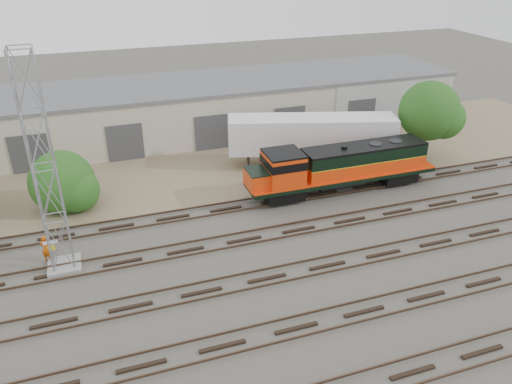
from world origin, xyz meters
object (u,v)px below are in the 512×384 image
object	(u,v)px
worker	(46,248)
semi_trailer	(316,135)
signal_tower	(45,171)
locomotive	(340,167)

from	to	relation	value
worker	semi_trailer	bearing A→B (deg)	-137.39
signal_tower	semi_trailer	size ratio (longest dim) A/B	0.91
signal_tower	semi_trailer	distance (m)	23.40
worker	locomotive	bearing A→B (deg)	-150.52
semi_trailer	signal_tower	bearing A→B (deg)	-139.88
locomotive	semi_trailer	distance (m)	5.52
semi_trailer	locomotive	bearing A→B (deg)	-77.85
locomotive	semi_trailer	xyz separation A→B (m)	(0.45, 5.46, 0.61)
signal_tower	semi_trailer	bearing A→B (deg)	23.30
semi_trailer	worker	bearing A→B (deg)	-142.93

